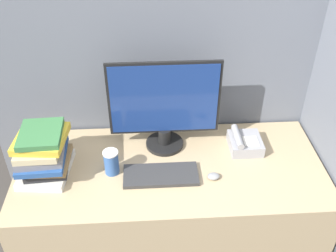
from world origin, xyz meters
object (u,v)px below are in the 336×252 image
book_stack (43,154)px  coffee_cup (111,162)px  desk_telephone (244,143)px  monitor (164,107)px  mouse (214,176)px  keyboard (161,175)px

book_stack → coffee_cup: bearing=-3.2°
desk_telephone → monitor: bearing=172.4°
monitor → book_stack: size_ratio=1.85×
coffee_cup → book_stack: (-0.33, 0.02, 0.06)m
monitor → mouse: size_ratio=9.47×
monitor → book_stack: (-0.61, -0.19, -0.13)m
keyboard → book_stack: size_ratio=1.20×
coffee_cup → desk_telephone: 0.73m
monitor → desk_telephone: monitor is taller
mouse → keyboard: bearing=173.7°
mouse → coffee_cup: 0.52m
monitor → keyboard: bearing=-97.3°
mouse → coffee_cup: size_ratio=0.46×
coffee_cup → desk_telephone: size_ratio=0.73×
book_stack → mouse: bearing=-6.5°
mouse → desk_telephone: desk_telephone is taller
keyboard → coffee_cup: bearing=168.9°
mouse → book_stack: (-0.84, 0.10, 0.11)m
monitor → coffee_cup: 0.39m
keyboard → desk_telephone: 0.50m
keyboard → mouse: 0.26m
coffee_cup → book_stack: book_stack is taller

